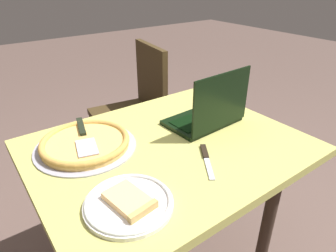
{
  "coord_description": "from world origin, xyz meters",
  "views": [
    {
      "loc": [
        -0.58,
        -0.79,
        1.34
      ],
      "look_at": [
        0.02,
        0.03,
        0.8
      ],
      "focal_mm": 31.53,
      "sensor_mm": 36.0,
      "label": 1
    }
  ],
  "objects_px": {
    "pizza_plate": "(129,203)",
    "pizza_tray": "(85,143)",
    "chair_near": "(137,105)",
    "dining_table": "(168,164)",
    "laptop": "(209,113)",
    "table_knife": "(206,158)"
  },
  "relations": [
    {
      "from": "pizza_plate",
      "to": "pizza_tray",
      "type": "distance_m",
      "value": 0.37
    },
    {
      "from": "pizza_plate",
      "to": "pizza_tray",
      "type": "bearing_deg",
      "value": 86.31
    },
    {
      "from": "chair_near",
      "to": "dining_table",
      "type": "bearing_deg",
      "value": -112.22
    },
    {
      "from": "laptop",
      "to": "table_knife",
      "type": "relative_size",
      "value": 1.76
    },
    {
      "from": "table_knife",
      "to": "chair_near",
      "type": "bearing_deg",
      "value": 73.98
    },
    {
      "from": "chair_near",
      "to": "laptop",
      "type": "bearing_deg",
      "value": -97.1
    },
    {
      "from": "pizza_plate",
      "to": "table_knife",
      "type": "height_order",
      "value": "pizza_plate"
    },
    {
      "from": "pizza_tray",
      "to": "chair_near",
      "type": "distance_m",
      "value": 0.91
    },
    {
      "from": "pizza_plate",
      "to": "chair_near",
      "type": "height_order",
      "value": "chair_near"
    },
    {
      "from": "laptop",
      "to": "pizza_tray",
      "type": "xyz_separation_m",
      "value": [
        -0.5,
        0.14,
        -0.04
      ]
    },
    {
      "from": "pizza_plate",
      "to": "table_knife",
      "type": "distance_m",
      "value": 0.35
    },
    {
      "from": "pizza_plate",
      "to": "chair_near",
      "type": "relative_size",
      "value": 0.28
    },
    {
      "from": "dining_table",
      "to": "pizza_tray",
      "type": "distance_m",
      "value": 0.33
    },
    {
      "from": "laptop",
      "to": "pizza_tray",
      "type": "relative_size",
      "value": 0.85
    },
    {
      "from": "pizza_tray",
      "to": "chair_near",
      "type": "relative_size",
      "value": 0.41
    },
    {
      "from": "dining_table",
      "to": "pizza_plate",
      "type": "distance_m",
      "value": 0.37
    },
    {
      "from": "pizza_plate",
      "to": "pizza_tray",
      "type": "relative_size",
      "value": 0.68
    },
    {
      "from": "pizza_tray",
      "to": "chair_near",
      "type": "xyz_separation_m",
      "value": [
        0.6,
        0.64,
        -0.23
      ]
    },
    {
      "from": "dining_table",
      "to": "laptop",
      "type": "distance_m",
      "value": 0.28
    },
    {
      "from": "laptop",
      "to": "pizza_tray",
      "type": "bearing_deg",
      "value": 164.03
    },
    {
      "from": "dining_table",
      "to": "chair_near",
      "type": "xyz_separation_m",
      "value": [
        0.33,
        0.81,
        -0.12
      ]
    },
    {
      "from": "pizza_plate",
      "to": "table_knife",
      "type": "xyz_separation_m",
      "value": [
        0.34,
        0.05,
        -0.01
      ]
    }
  ]
}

